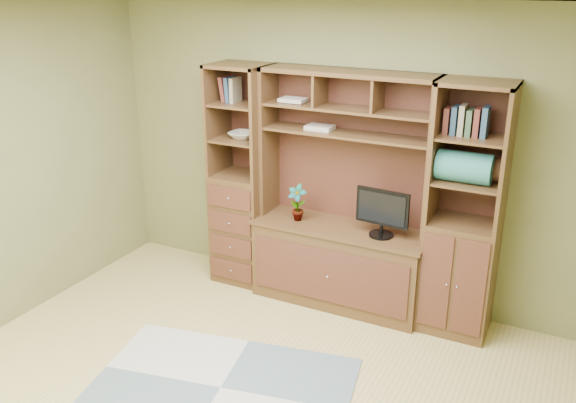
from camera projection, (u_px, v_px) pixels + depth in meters
The scene contains 11 objects.
room at pixel (217, 236), 3.65m from camera, with size 4.60×4.10×2.64m.
center_hutch at pixel (341, 194), 5.15m from camera, with size 1.54×0.53×2.05m, color #4E331B.
left_tower at pixel (242, 177), 5.61m from camera, with size 0.50×0.45×2.05m, color #4E331B.
right_tower at pixel (465, 213), 4.75m from camera, with size 0.55×0.45×2.05m, color #4E331B.
rug at pixel (221, 388), 4.34m from camera, with size 1.84×1.22×0.01m, color #969C9B.
monitor at pixel (383, 205), 4.97m from camera, with size 0.46×0.20×0.56m, color black.
orchid at pixel (297, 203), 5.34m from camera, with size 0.17×0.12×0.33m, color #974F33.
magazines at pixel (320, 127), 5.14m from camera, with size 0.23×0.17×0.03m, color #B2A698.
bowl at pixel (243, 135), 5.46m from camera, with size 0.24×0.24×0.06m, color beige.
blanket_teal at pixel (464, 167), 4.59m from camera, with size 0.41×0.24×0.24m, color #2C746E.
blanket_red at pixel (483, 168), 4.66m from camera, with size 0.34×0.19×0.19m, color brown.
Camera 1 is at (1.88, -2.80, 2.77)m, focal length 38.00 mm.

